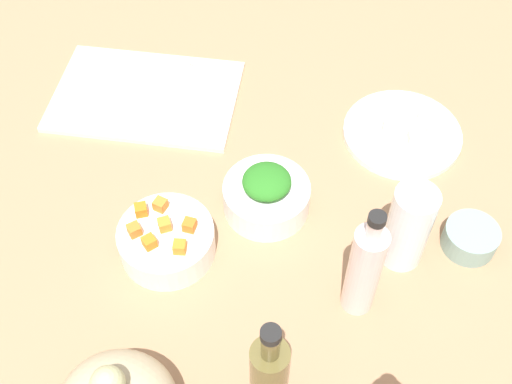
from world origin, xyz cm
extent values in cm
cube|color=#9E7655|center=(0.00, 0.00, 1.50)|extent=(190.00, 190.00, 3.00)
cube|color=silver|center=(22.50, -24.26, 3.50)|extent=(35.06, 24.97, 1.00)
cylinder|color=white|center=(-24.43, -18.43, 3.60)|extent=(20.77, 20.77, 1.20)
cylinder|color=white|center=(-1.60, -0.86, 5.60)|extent=(13.83, 13.83, 5.20)
cylinder|color=white|center=(12.88, 8.61, 5.59)|extent=(14.60, 14.60, 5.18)
cylinder|color=#7CA096|center=(-33.32, 3.94, 5.00)|extent=(8.33, 8.33, 3.99)
sphere|color=#AFB481|center=(14.35, 34.89, 15.56)|extent=(4.20, 4.20, 4.20)
cylinder|color=brown|center=(-4.13, 32.35, 23.55)|extent=(2.07, 2.07, 4.11)
cylinder|color=black|center=(-4.13, 32.35, 26.21)|extent=(2.30, 2.30, 1.20)
cylinder|color=silver|center=(-15.95, 15.19, 11.57)|extent=(4.63, 4.63, 17.14)
cylinder|color=silver|center=(-15.95, 15.19, 21.76)|extent=(2.08, 2.08, 3.22)
cylinder|color=black|center=(-15.95, 15.19, 23.97)|extent=(2.32, 2.32, 1.20)
cylinder|color=white|center=(-22.68, 6.53, 10.49)|extent=(6.43, 6.43, 14.98)
cube|color=orange|center=(10.12, 11.69, 9.08)|extent=(1.82, 1.82, 1.80)
cube|color=orange|center=(12.97, 7.97, 9.08)|extent=(2.37, 2.37, 1.80)
cube|color=orange|center=(14.19, 4.40, 9.08)|extent=(2.35, 2.35, 1.80)
cube|color=orange|center=(14.65, 11.22, 9.08)|extent=(2.53, 2.53, 1.80)
cube|color=orange|center=(9.26, 7.78, 9.08)|extent=(2.13, 2.13, 1.80)
cube|color=orange|center=(17.25, 9.28, 9.08)|extent=(2.50, 2.50, 1.80)
cube|color=orange|center=(16.95, 5.58, 9.08)|extent=(2.26, 2.26, 1.80)
ellipsoid|color=#287221|center=(-1.60, -0.86, 9.74)|extent=(10.09, 10.11, 3.07)
cube|color=#F7E3CC|center=(-26.16, -15.87, 5.30)|extent=(2.29, 2.29, 2.20)
cube|color=#F5E0CF|center=(-21.97, -18.45, 5.30)|extent=(2.52, 2.52, 2.20)
cube|color=white|center=(-25.80, -21.25, 5.30)|extent=(3.02, 3.02, 2.20)
cube|color=white|center=(-28.74, -18.69, 5.30)|extent=(3.02, 3.02, 2.20)
pyramid|color=beige|center=(27.15, -22.95, 5.37)|extent=(6.44, 6.72, 2.74)
pyramid|color=beige|center=(15.26, -30.06, 5.41)|extent=(5.51, 4.77, 2.82)
pyramid|color=beige|center=(31.27, -30.27, 5.07)|extent=(7.67, 7.77, 2.15)
camera|label=1|loc=(-4.95, 61.59, 88.34)|focal=45.69mm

